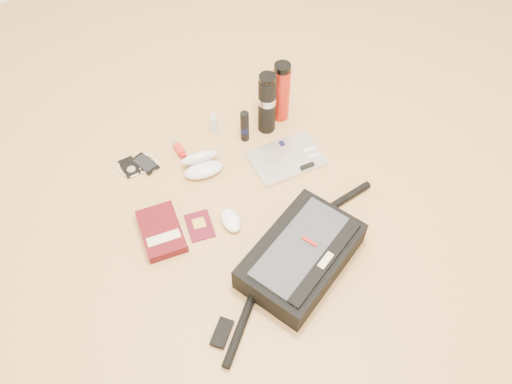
{
  "coord_description": "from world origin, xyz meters",
  "views": [
    {
      "loc": [
        -0.56,
        -0.98,
        1.64
      ],
      "look_at": [
        0.02,
        0.06,
        0.06
      ],
      "focal_mm": 35.0,
      "sensor_mm": 36.0,
      "label": 1
    }
  ],
  "objects_px": {
    "laptop": "(287,158)",
    "messenger_bag": "(301,256)",
    "thermos_black": "(267,103)",
    "thermos_red": "(281,92)",
    "book": "(162,231)"
  },
  "relations": [
    {
      "from": "thermos_black",
      "to": "thermos_red",
      "type": "relative_size",
      "value": 1.02
    },
    {
      "from": "laptop",
      "to": "book",
      "type": "bearing_deg",
      "value": -168.22
    },
    {
      "from": "book",
      "to": "laptop",
      "type": "bearing_deg",
      "value": 15.88
    },
    {
      "from": "book",
      "to": "thermos_black",
      "type": "bearing_deg",
      "value": 32.8
    },
    {
      "from": "thermos_black",
      "to": "laptop",
      "type": "bearing_deg",
      "value": -95.35
    },
    {
      "from": "thermos_black",
      "to": "thermos_red",
      "type": "xyz_separation_m",
      "value": [
        0.09,
        0.04,
        -0.0
      ]
    },
    {
      "from": "laptop",
      "to": "thermos_red",
      "type": "distance_m",
      "value": 0.3
    },
    {
      "from": "messenger_bag",
      "to": "thermos_red",
      "type": "bearing_deg",
      "value": 40.66
    },
    {
      "from": "thermos_black",
      "to": "thermos_red",
      "type": "height_order",
      "value": "thermos_black"
    },
    {
      "from": "laptop",
      "to": "book",
      "type": "relative_size",
      "value": 1.26
    },
    {
      "from": "laptop",
      "to": "thermos_red",
      "type": "xyz_separation_m",
      "value": [
        0.11,
        0.24,
        0.14
      ]
    },
    {
      "from": "messenger_bag",
      "to": "laptop",
      "type": "bearing_deg",
      "value": 40.34
    },
    {
      "from": "laptop",
      "to": "messenger_bag",
      "type": "bearing_deg",
      "value": -112.08
    },
    {
      "from": "laptop",
      "to": "thermos_red",
      "type": "bearing_deg",
      "value": 68.84
    },
    {
      "from": "book",
      "to": "thermos_black",
      "type": "xyz_separation_m",
      "value": [
        0.64,
        0.3,
        0.13
      ]
    }
  ]
}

